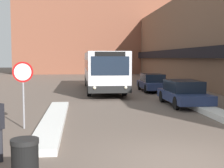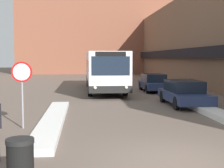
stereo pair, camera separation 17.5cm
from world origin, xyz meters
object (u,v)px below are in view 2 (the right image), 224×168
(city_bus, at_px, (104,70))
(street_lamp, at_px, (0,16))
(stop_sign, at_px, (22,80))
(trash_bin, at_px, (20,161))
(parked_car_front, at_px, (184,93))
(parked_car_middle, at_px, (154,83))

(city_bus, bearing_deg, street_lamp, -106.15)
(stop_sign, xyz_separation_m, street_lamp, (-0.34, -1.47, 2.13))
(stop_sign, distance_m, street_lamp, 2.61)
(city_bus, height_order, stop_sign, city_bus)
(city_bus, bearing_deg, trash_bin, -99.28)
(parked_car_front, xyz_separation_m, street_lamp, (-8.15, -6.42, 3.24))
(city_bus, distance_m, trash_bin, 18.84)
(trash_bin, bearing_deg, parked_car_middle, 68.53)
(parked_car_front, relative_size, street_lamp, 0.70)
(city_bus, relative_size, stop_sign, 4.93)
(city_bus, height_order, trash_bin, city_bus)
(city_bus, xyz_separation_m, street_lamp, (-4.29, -14.83, 2.27))
(city_bus, distance_m, parked_car_front, 9.30)
(parked_car_front, height_order, stop_sign, stop_sign)
(parked_car_middle, bearing_deg, stop_sign, -122.35)
(street_lamp, bearing_deg, trash_bin, -71.29)
(stop_sign, xyz_separation_m, trash_bin, (0.92, -5.19, -1.33))
(parked_car_middle, relative_size, trash_bin, 4.42)
(stop_sign, bearing_deg, parked_car_middle, 57.65)
(parked_car_middle, relative_size, stop_sign, 1.69)
(parked_car_middle, bearing_deg, city_bus, 165.07)
(parked_car_middle, bearing_deg, trash_bin, -111.47)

